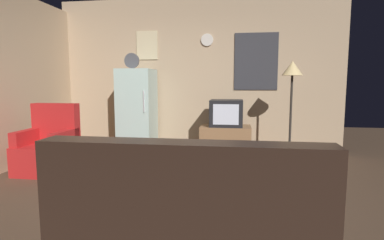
{
  "coord_description": "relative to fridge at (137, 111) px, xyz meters",
  "views": [
    {
      "loc": [
        0.74,
        -3.24,
        1.25
      ],
      "look_at": [
        0.13,
        0.9,
        0.75
      ],
      "focal_mm": 28.7,
      "sensor_mm": 36.0,
      "label": 1
    }
  ],
  "objects": [
    {
      "name": "standing_lamp",
      "position": [
        2.59,
        -0.34,
        0.6
      ],
      "size": [
        0.32,
        0.32,
        1.59
      ],
      "color": "#332D28",
      "rests_on": "ground_plane"
    },
    {
      "name": "ground_plane",
      "position": [
        1.02,
        -2.01,
        -0.75
      ],
      "size": [
        12.0,
        12.0,
        0.0
      ],
      "primitive_type": "plane",
      "color": "#4C3828"
    },
    {
      "name": "couch",
      "position": [
        1.46,
        -3.34,
        -0.44
      ],
      "size": [
        1.7,
        0.8,
        0.92
      ],
      "color": "black",
      "rests_on": "ground_plane"
    },
    {
      "name": "armchair",
      "position": [
        -0.88,
        -1.31,
        -0.42
      ],
      "size": [
        0.68,
        0.68,
        0.96
      ],
      "color": "red",
      "rests_on": "ground_plane"
    },
    {
      "name": "crt_tv",
      "position": [
        1.59,
        -0.1,
        0.0
      ],
      "size": [
        0.54,
        0.51,
        0.44
      ],
      "color": "black",
      "rests_on": "tv_stand"
    },
    {
      "name": "fridge",
      "position": [
        0.0,
        0.0,
        0.0
      ],
      "size": [
        0.6,
        0.62,
        1.77
      ],
      "color": "silver",
      "rests_on": "ground_plane"
    },
    {
      "name": "wine_glass",
      "position": [
        0.76,
        -1.74,
        -0.24
      ],
      "size": [
        0.05,
        0.05,
        0.15
      ],
      "primitive_type": "cylinder",
      "color": "silver",
      "rests_on": "coffee_table"
    },
    {
      "name": "coffee_table",
      "position": [
        0.9,
        -1.63,
        -0.53
      ],
      "size": [
        0.72,
        0.72,
        0.44
      ],
      "color": "#8E6642",
      "rests_on": "ground_plane"
    },
    {
      "name": "mug_ceramic_white",
      "position": [
        0.97,
        -1.64,
        -0.27
      ],
      "size": [
        0.08,
        0.08,
        0.09
      ],
      "primitive_type": "cylinder",
      "color": "silver",
      "rests_on": "coffee_table"
    },
    {
      "name": "wall_with_art",
      "position": [
        1.03,
        0.43,
        0.65
      ],
      "size": [
        5.2,
        0.12,
        2.79
      ],
      "color": "tan",
      "rests_on": "ground_plane"
    },
    {
      "name": "tv_stand",
      "position": [
        1.58,
        -0.1,
        -0.49
      ],
      "size": [
        0.84,
        0.53,
        0.54
      ],
      "color": "#8E6642",
      "rests_on": "ground_plane"
    },
    {
      "name": "remote_control",
      "position": [
        1.01,
        -1.8,
        -0.3
      ],
      "size": [
        0.15,
        0.05,
        0.02
      ],
      "primitive_type": "cube",
      "rotation": [
        0.0,
        0.0,
        0.06
      ],
      "color": "black",
      "rests_on": "coffee_table"
    }
  ]
}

